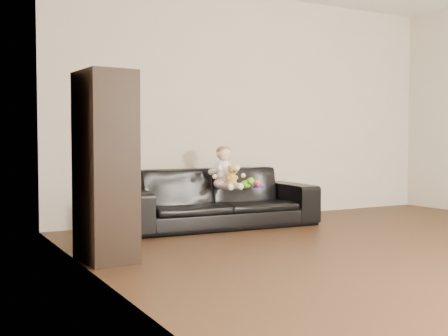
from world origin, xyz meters
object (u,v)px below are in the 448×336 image
teddy_bear (232,175)px  toy_green (245,184)px  sofa (217,198)px  baby (225,170)px  cabinet (105,167)px  toy_blue_disc (258,187)px  toy_rattle (258,185)px

teddy_bear → toy_green: 0.27m
sofa → baby: baby is taller
cabinet → toy_green: size_ratio=11.19×
teddy_bear → toy_blue_disc: teddy_bear is taller
toy_rattle → toy_green: bearing=-179.7°
sofa → cabinet: (-1.50, -1.07, 0.40)m
baby → toy_rattle: 0.42m
sofa → toy_rattle: size_ratio=29.40×
baby → toy_blue_disc: baby is taller
toy_green → toy_rattle: size_ratio=1.79×
cabinet → toy_green: cabinet is taller
sofa → cabinet: size_ratio=1.46×
sofa → teddy_bear: bearing=-76.7°
baby → toy_green: size_ratio=3.53×
sofa → teddy_bear: teddy_bear is taller
sofa → toy_blue_disc: bearing=-10.9°
sofa → cabinet: 1.89m
baby → toy_rattle: size_ratio=6.34×
sofa → baby: 0.32m
cabinet → teddy_bear: 1.76m
toy_green → baby: bearing=174.1°
baby → teddy_bear: (0.01, -0.14, -0.05)m
teddy_bear → toy_blue_disc: (0.40, 0.14, -0.14)m
baby → teddy_bear: 0.14m
toy_green → teddy_bear: bearing=-153.7°
sofa → toy_green: size_ratio=16.39×
sofa → toy_green: sofa is taller
teddy_bear → sofa: bearing=97.2°
sofa → cabinet: bearing=-141.3°
baby → sofa: bearing=104.2°
sofa → toy_blue_disc: 0.47m
sofa → baby: bearing=-69.7°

